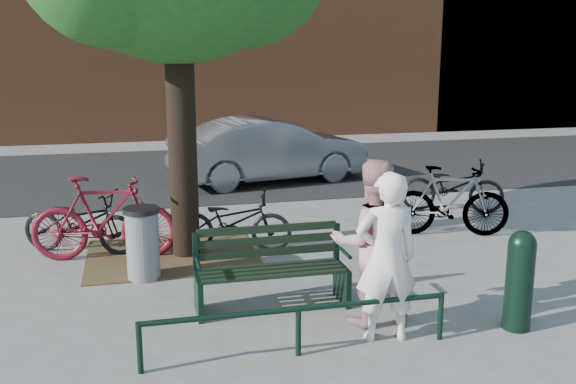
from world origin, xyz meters
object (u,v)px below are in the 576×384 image
object	(u,v)px
parked_car	(270,150)
litter_bin	(143,243)
park_bench	(271,266)
bollard	(520,277)
bicycle_c	(233,221)
person_right	(371,243)
person_left	(387,257)

from	to	relation	value
parked_car	litter_bin	bearing A→B (deg)	141.31
park_bench	bollard	world-z (taller)	bollard
bollard	parked_car	bearing A→B (deg)	96.80
bicycle_c	litter_bin	bearing A→B (deg)	139.61
bollard	parked_car	world-z (taller)	parked_car
bollard	bicycle_c	world-z (taller)	bollard
litter_bin	bicycle_c	distance (m)	1.56
person_right	bicycle_c	bearing A→B (deg)	-62.55
park_bench	person_right	distance (m)	1.25
bicycle_c	parked_car	distance (m)	5.00
bicycle_c	parked_car	world-z (taller)	parked_car
park_bench	bollard	distance (m)	2.71
park_bench	bollard	size ratio (longest dim) A/B	1.61
person_left	litter_bin	size ratio (longest dim) A/B	1.86
person_right	bicycle_c	distance (m)	3.05
person_right	person_left	bearing A→B (deg)	96.76
park_bench	litter_bin	bearing A→B (deg)	138.33
bollard	bicycle_c	xyz separation A→B (m)	(-2.53, 3.35, -0.13)
bollard	litter_bin	xyz separation A→B (m)	(-3.83, 2.49, -0.10)
person_left	parked_car	distance (m)	8.01
person_right	parked_car	size ratio (longest dim) A/B	0.41
park_bench	bicycle_c	world-z (taller)	park_bench
bollard	parked_car	xyz separation A→B (m)	(-0.96, 8.09, 0.14)
person_left	bicycle_c	bearing A→B (deg)	-66.92
bollard	parked_car	size ratio (longest dim) A/B	0.25
park_bench	person_left	size ratio (longest dim) A/B	0.99
person_right	bollard	size ratio (longest dim) A/B	1.67
litter_bin	parked_car	distance (m)	6.30
person_left	bollard	xyz separation A→B (m)	(1.46, -0.10, -0.30)
person_right	parked_car	distance (m)	7.58
parked_car	person_left	bearing A→B (deg)	164.78
person_left	parked_car	world-z (taller)	person_left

